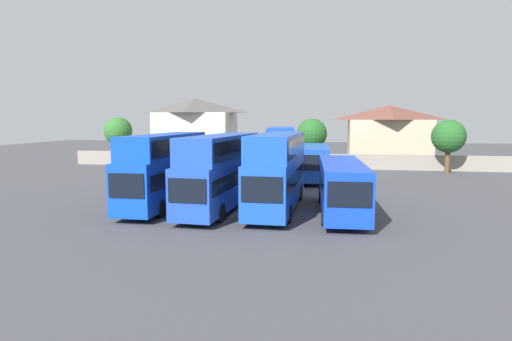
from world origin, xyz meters
TOP-DOWN VIEW (x-y plane):
  - ground at (0.00, 18.00)m, footprint 140.00×140.00m
  - depot_boundary_wall at (0.00, 25.19)m, footprint 56.00×0.50m
  - bus_1 at (-5.91, 0.41)m, footprint 2.53×11.72m
  - bus_2 at (-1.83, -0.07)m, footprint 3.16×11.92m
  - bus_3 at (1.90, 0.43)m, footprint 2.83×11.84m
  - bus_4 at (6.07, -0.27)m, footprint 3.07×11.04m
  - bus_5 at (-4.36, 15.45)m, footprint 3.46×10.55m
  - bus_6 at (0.55, 14.90)m, footprint 3.41×10.89m
  - bus_7 at (3.88, 15.03)m, footprint 2.91×10.70m
  - house_terrace_left at (-14.37, 33.99)m, footprint 11.45×8.14m
  - house_terrace_centre at (13.06, 33.01)m, footprint 11.02×8.11m
  - tree_left_of_lot at (18.29, 23.19)m, footprint 3.69×3.69m
  - tree_behind_wall at (2.99, 27.69)m, footprint 3.86×3.86m
  - tree_right_of_lot at (-20.61, 22.19)m, footprint 3.44×3.44m

SIDE VIEW (x-z plane):
  - ground at x=0.00m, z-range 0.00..0.00m
  - depot_boundary_wall at x=0.00m, z-range 0.00..1.80m
  - bus_5 at x=-4.36m, z-range 0.24..3.51m
  - bus_4 at x=6.07m, z-range 0.24..3.52m
  - bus_7 at x=3.88m, z-range 0.24..3.62m
  - bus_2 at x=-1.83m, z-range 0.31..5.25m
  - bus_1 at x=-5.91m, z-range 0.31..5.27m
  - bus_3 at x=1.90m, z-range 0.32..5.36m
  - bus_6 at x=0.55m, z-range 0.32..5.51m
  - house_terrace_centre at x=13.06m, z-range 0.07..7.93m
  - tree_left_of_lot at x=18.29m, z-range 1.08..7.03m
  - tree_behind_wall at x=2.99m, z-range 1.08..7.16m
  - tree_right_of_lot at x=-20.61m, z-range 1.36..7.62m
  - house_terrace_left at x=-14.37m, z-range 0.08..9.13m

